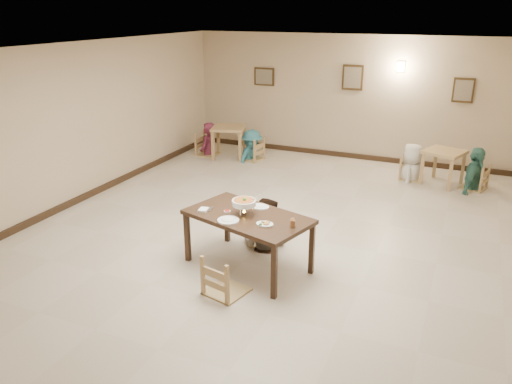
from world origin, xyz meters
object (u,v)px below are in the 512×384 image
at_px(bg_diner_c, 414,144).
at_px(drink_glass, 293,223).
at_px(chair_near, 226,257).
at_px(bg_chair_rr, 476,166).
at_px(curry_warmer, 244,203).
at_px(bg_diner_d, 479,148).
at_px(chair_far, 266,217).
at_px(bg_diner_b, 251,130).
at_px(bg_table_right, 444,157).
at_px(bg_chair_ll, 208,135).
at_px(main_table, 248,220).
at_px(bg_table_left, 229,132).
at_px(bg_chair_lr, 251,139).
at_px(bg_diner_a, 207,123).
at_px(main_diner, 265,198).
at_px(bg_chair_rl, 413,158).

bearing_deg(bg_diner_c, drink_glass, -5.12).
bearing_deg(bg_diner_c, chair_near, -10.58).
bearing_deg(bg_chair_rr, curry_warmer, -12.41).
xyz_separation_m(bg_chair_rr, bg_diner_d, (-0.00, 0.00, 0.39)).
distance_m(chair_far, bg_diner_b, 4.74).
distance_m(bg_table_right, bg_chair_rr, 0.65).
bearing_deg(bg_chair_ll, main_table, -144.73).
height_order(curry_warmer, bg_table_left, curry_warmer).
height_order(main_table, bg_table_right, main_table).
relative_size(curry_warmer, bg_diner_b, 0.25).
relative_size(bg_chair_lr, bg_diner_b, 0.70).
distance_m(bg_chair_ll, bg_diner_a, 0.31).
distance_m(chair_near, bg_diner_b, 6.19).
xyz_separation_m(drink_glass, bg_chair_lr, (-2.91, 5.16, -0.35)).
bearing_deg(bg_chair_lr, chair_far, 36.37).
bearing_deg(bg_diner_d, bg_chair_lr, 103.98).
bearing_deg(bg_chair_lr, main_diner, 36.22).
bearing_deg(main_diner, bg_chair_ll, -50.15).
height_order(bg_table_left, bg_chair_rr, bg_chair_rr).
bearing_deg(bg_diner_a, bg_table_left, 87.56).
bearing_deg(bg_diner_c, bg_chair_rr, 89.79).
xyz_separation_m(drink_glass, bg_chair_ll, (-4.11, 5.10, -0.34)).
bearing_deg(bg_chair_ll, bg_table_right, -88.70).
relative_size(bg_table_left, bg_chair_ll, 0.92).
xyz_separation_m(main_table, drink_glass, (0.72, -0.14, 0.14)).
relative_size(chair_far, bg_diner_d, 0.53).
relative_size(chair_near, drink_glass, 8.05).
relative_size(chair_far, bg_table_left, 0.94).
height_order(main_table, curry_warmer, curry_warmer).
relative_size(main_table, bg_chair_rl, 2.00).
xyz_separation_m(bg_chair_ll, bg_diner_a, (0.00, -0.00, 0.31)).
xyz_separation_m(chair_near, curry_warmer, (-0.08, 0.76, 0.47)).
relative_size(curry_warmer, bg_chair_ll, 0.35).
xyz_separation_m(main_table, bg_table_left, (-2.79, 4.97, -0.08)).
height_order(main_diner, bg_diner_b, main_diner).
distance_m(bg_chair_rl, bg_diner_d, 1.34).
distance_m(main_table, bg_chair_lr, 5.48).
relative_size(bg_table_right, bg_chair_lr, 0.90).
bearing_deg(main_table, bg_table_right, 81.52).
distance_m(chair_near, bg_chair_lr, 6.19).
bearing_deg(chair_near, main_table, -74.71).
height_order(bg_table_right, bg_diner_b, bg_diner_b).
bearing_deg(bg_chair_rl, bg_diner_a, 94.14).
bearing_deg(bg_diner_b, drink_glass, -142.76).
bearing_deg(chair_near, bg_chair_rr, -103.82).
bearing_deg(chair_far, curry_warmer, -83.65).
relative_size(main_table, bg_chair_rr, 1.94).
height_order(chair_far, bg_diner_b, bg_diner_b).
bearing_deg(curry_warmer, bg_diner_b, 112.99).
relative_size(chair_near, bg_table_right, 1.11).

